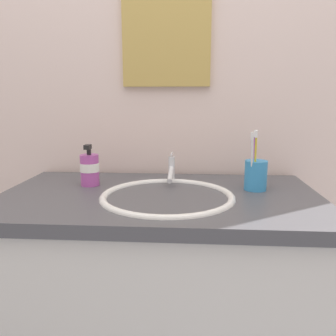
# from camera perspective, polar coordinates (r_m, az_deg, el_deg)

# --- Properties ---
(tiled_wall_back) EXTENTS (2.27, 0.04, 2.40)m
(tiled_wall_back) POSITION_cam_1_polar(r_m,az_deg,el_deg) (1.46, -0.18, 13.98)
(tiled_wall_back) COLOR beige
(tiled_wall_back) RESTS_ON ground
(vanity_counter) EXTENTS (1.07, 0.62, 0.82)m
(vanity_counter) POSITION_cam_1_polar(r_m,az_deg,el_deg) (1.33, -1.35, -21.50)
(vanity_counter) COLOR silver
(vanity_counter) RESTS_ON ground
(sink_basin) EXTENTS (0.44, 0.44, 0.12)m
(sink_basin) POSITION_cam_1_polar(r_m,az_deg,el_deg) (1.13, -0.11, -6.95)
(sink_basin) COLOR white
(sink_basin) RESTS_ON vanity_counter
(faucet) EXTENTS (0.02, 0.17, 0.11)m
(faucet) POSITION_cam_1_polar(r_m,az_deg,el_deg) (1.30, 0.53, -0.40)
(faucet) COLOR silver
(faucet) RESTS_ON sink_basin
(toothbrush_cup) EXTENTS (0.08, 0.08, 0.10)m
(toothbrush_cup) POSITION_cam_1_polar(r_m,az_deg,el_deg) (1.23, 14.39, -1.19)
(toothbrush_cup) COLOR #338CCC
(toothbrush_cup) RESTS_ON vanity_counter
(toothbrush_yellow) EXTENTS (0.02, 0.04, 0.21)m
(toothbrush_yellow) POSITION_cam_1_polar(r_m,az_deg,el_deg) (1.19, 14.34, 1.85)
(toothbrush_yellow) COLOR yellow
(toothbrush_yellow) RESTS_ON toothbrush_cup
(toothbrush_white) EXTENTS (0.02, 0.03, 0.20)m
(toothbrush_white) POSITION_cam_1_polar(r_m,az_deg,el_deg) (1.18, 13.79, 1.63)
(toothbrush_white) COLOR white
(toothbrush_white) RESTS_ON toothbrush_cup
(toothbrush_purple) EXTENTS (0.01, 0.04, 0.20)m
(toothbrush_purple) POSITION_cam_1_polar(r_m,az_deg,el_deg) (1.25, 14.21, 2.09)
(toothbrush_purple) COLOR purple
(toothbrush_purple) RESTS_ON toothbrush_cup
(soap_dispenser) EXTENTS (0.07, 0.07, 0.15)m
(soap_dispenser) POSITION_cam_1_polar(r_m,az_deg,el_deg) (1.28, -12.91, -0.15)
(soap_dispenser) COLOR #B24CA5
(soap_dispenser) RESTS_ON vanity_counter
(wall_mirror) EXTENTS (0.35, 0.02, 0.53)m
(wall_mirror) POSITION_cam_1_polar(r_m,az_deg,el_deg) (1.47, -0.28, 23.84)
(wall_mirror) COLOR tan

